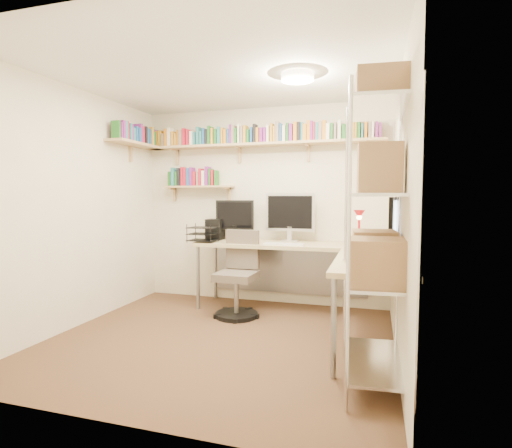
% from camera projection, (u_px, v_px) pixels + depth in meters
% --- Properties ---
extents(ground, '(3.20, 3.20, 0.00)m').
position_uv_depth(ground, '(220.00, 340.00, 3.82)').
color(ground, '#4B2B20').
rests_on(ground, ground).
extents(room_shell, '(3.24, 3.04, 2.52)m').
position_uv_depth(room_shell, '(219.00, 177.00, 3.71)').
color(room_shell, '#F3E7C6').
rests_on(room_shell, ground).
extents(wall_shelves, '(3.12, 1.09, 0.80)m').
position_uv_depth(wall_shelves, '(226.00, 144.00, 5.04)').
color(wall_shelves, tan).
rests_on(wall_shelves, ground).
extents(corner_desk, '(2.50, 2.07, 1.41)m').
position_uv_depth(corner_desk, '(291.00, 247.00, 4.50)').
color(corner_desk, '#CFB986').
rests_on(corner_desk, ground).
extents(office_chair, '(0.51, 0.52, 0.98)m').
position_uv_depth(office_chair, '(238.00, 280.00, 4.58)').
color(office_chair, black).
rests_on(office_chair, ground).
extents(wire_rack, '(0.52, 0.95, 2.22)m').
position_uv_depth(wire_rack, '(378.00, 215.00, 2.82)').
color(wire_rack, silver).
rests_on(wire_rack, ground).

